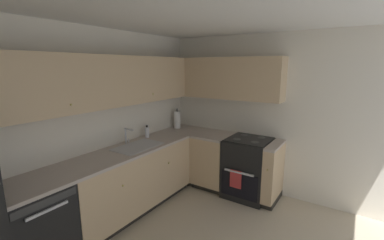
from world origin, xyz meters
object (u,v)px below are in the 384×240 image
(oven_range, at_px, (248,167))
(dishwasher, at_px, (34,229))
(soap_bottle, at_px, (147,132))
(paper_towel_roll, at_px, (177,120))

(oven_range, bearing_deg, dishwasher, 155.41)
(oven_range, relative_size, soap_bottle, 5.48)
(oven_range, height_order, paper_towel_roll, paper_towel_roll)
(oven_range, relative_size, paper_towel_roll, 2.92)
(dishwasher, relative_size, paper_towel_roll, 2.40)
(dishwasher, distance_m, paper_towel_roll, 2.58)
(oven_range, distance_m, paper_towel_roll, 1.44)
(dishwasher, distance_m, oven_range, 2.77)
(dishwasher, relative_size, soap_bottle, 4.49)
(oven_range, xyz_separation_m, soap_bottle, (-0.75, 1.33, 0.52))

